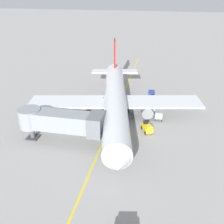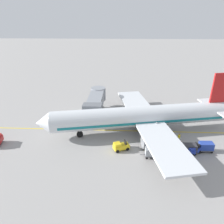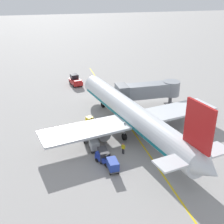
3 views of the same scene
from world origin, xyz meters
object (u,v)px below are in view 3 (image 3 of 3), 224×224
at_px(jet_bridge, 148,90).
at_px(baggage_cart_front, 87,135).
at_px(baggage_cart_second_in_train, 94,144).
at_px(pushback_tractor, 76,81).
at_px(parked_airliner, 132,115).
at_px(ground_crew_wing_walker, 123,148).
at_px(baggage_tug_trailing, 92,122).
at_px(baggage_cart_third_in_train, 103,154).
at_px(baggage_tug_lead, 104,158).
at_px(baggage_cart_tail_end, 113,165).

relative_size(jet_bridge, baggage_cart_front, 4.38).
bearing_deg(baggage_cart_second_in_train, pushback_tractor, 87.37).
height_order(parked_airliner, ground_crew_wing_walker, parked_airliner).
xyz_separation_m(baggage_tug_trailing, baggage_cart_second_in_train, (-1.09, -7.83, 0.24)).
height_order(baggage_cart_second_in_train, ground_crew_wing_walker, ground_crew_wing_walker).
xyz_separation_m(parked_airliner, baggage_cart_third_in_train, (-6.31, -6.72, -2.24)).
relative_size(jet_bridge, pushback_tractor, 2.71).
distance_m(baggage_tug_trailing, baggage_cart_front, 5.05).
distance_m(baggage_tug_lead, baggage_tug_trailing, 11.29).
distance_m(jet_bridge, ground_crew_wing_walker, 18.10).
bearing_deg(parked_airliner, baggage_cart_third_in_train, -133.21).
bearing_deg(baggage_cart_tail_end, baggage_tug_lead, 107.96).
relative_size(baggage_tug_trailing, ground_crew_wing_walker, 1.64).
bearing_deg(baggage_cart_second_in_train, baggage_cart_third_in_train, -75.83).
bearing_deg(pushback_tractor, baggage_cart_third_in_train, -91.16).
xyz_separation_m(jet_bridge, baggage_tug_trailing, (-12.24, -5.35, -2.74)).
bearing_deg(baggage_cart_third_in_train, pushback_tractor, 88.84).
distance_m(jet_bridge, baggage_cart_second_in_train, 18.91).
relative_size(baggage_cart_tail_end, ground_crew_wing_walker, 1.73).
bearing_deg(baggage_cart_third_in_train, baggage_tug_lead, -96.09).
height_order(baggage_cart_front, baggage_cart_tail_end, same).
bearing_deg(parked_airliner, baggage_tug_trailing, 146.36).
bearing_deg(parked_airliner, ground_crew_wing_walker, -118.48).
xyz_separation_m(parked_airliner, jet_bridge, (6.30, 9.30, 0.27)).
bearing_deg(baggage_cart_front, pushback_tractor, 85.97).
distance_m(parked_airliner, baggage_cart_tail_end, 11.29).
distance_m(parked_airliner, jet_bridge, 11.24).
xyz_separation_m(parked_airliner, ground_crew_wing_walker, (-3.20, -5.90, -2.23)).
distance_m(pushback_tractor, baggage_cart_front, 27.11).
bearing_deg(baggage_tug_lead, parked_airliner, 48.99).
bearing_deg(ground_crew_wing_walker, baggage_cart_third_in_train, -165.29).
bearing_deg(jet_bridge, baggage_cart_front, -143.84).
xyz_separation_m(baggage_tug_trailing, baggage_cart_tail_end, (0.26, -13.44, 0.24)).
relative_size(baggage_tug_lead, baggage_cart_second_in_train, 0.94).
bearing_deg(baggage_cart_third_in_train, baggage_cart_second_in_train, 104.17).
xyz_separation_m(pushback_tractor, baggage_tug_trailing, (-0.29, -22.27, -0.39)).
bearing_deg(baggage_cart_third_in_train, baggage_tug_trailing, 87.99).
distance_m(jet_bridge, baggage_tug_trailing, 13.63).
bearing_deg(parked_airliner, baggage_cart_second_in_train, -151.10).
bearing_deg(parked_airliner, jet_bridge, 55.87).
distance_m(baggage_cart_front, ground_crew_wing_walker, 6.68).
relative_size(baggage_tug_trailing, baggage_cart_second_in_train, 0.95).
xyz_separation_m(baggage_tug_lead, ground_crew_wing_walker, (3.17, 1.43, 0.24)).
xyz_separation_m(baggage_cart_front, baggage_cart_second_in_train, (0.52, -3.05, 0.00)).
bearing_deg(pushback_tractor, parked_airliner, -77.85).
xyz_separation_m(baggage_tug_trailing, baggage_cart_third_in_train, (-0.37, -10.67, 0.24)).
bearing_deg(baggage_tug_lead, baggage_tug_trailing, 87.77).
height_order(baggage_tug_trailing, baggage_cart_tail_end, baggage_tug_trailing).
distance_m(baggage_tug_lead, baggage_cart_front, 6.62).
bearing_deg(baggage_tug_lead, baggage_cart_third_in_train, 83.91).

